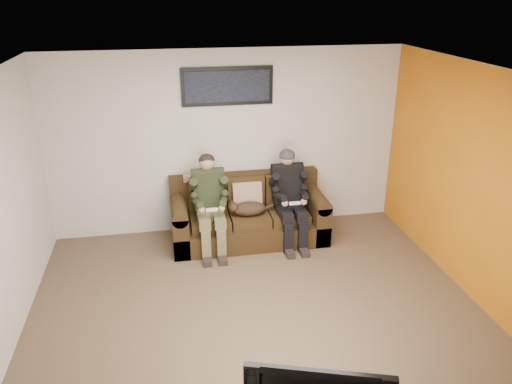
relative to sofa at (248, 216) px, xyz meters
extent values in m
plane|color=brown|center=(-0.21, -1.83, -0.33)|extent=(5.00, 5.00, 0.00)
plane|color=silver|center=(-0.21, -1.83, 2.27)|extent=(5.00, 5.00, 0.00)
plane|color=beige|center=(-0.21, 0.42, 0.97)|extent=(5.00, 0.00, 5.00)
plane|color=beige|center=(-0.21, -4.08, 0.97)|extent=(5.00, 0.00, 5.00)
plane|color=beige|center=(2.29, -1.83, 0.97)|extent=(0.00, 4.50, 4.50)
plane|color=#C36D13|center=(2.28, -1.83, 0.97)|extent=(0.00, 4.50, 4.50)
cube|color=#34220F|center=(0.00, -0.08, -0.18)|extent=(2.14, 0.93, 0.29)
cube|color=#34220F|center=(0.00, 0.29, 0.25)|extent=(2.14, 0.19, 0.58)
cube|color=#34220F|center=(-0.96, -0.08, -0.04)|extent=(0.21, 0.93, 0.58)
cube|color=#34220F|center=(0.96, -0.08, -0.04)|extent=(0.21, 0.93, 0.58)
cylinder|color=#34220F|center=(-0.96, -0.08, 0.25)|extent=(0.21, 0.93, 0.21)
cylinder|color=#34220F|center=(0.96, -0.08, 0.25)|extent=(0.21, 0.93, 0.21)
cube|color=#3A2911|center=(-0.55, -0.13, 0.03)|extent=(0.53, 0.58, 0.14)
cube|color=#3A2911|center=(-0.55, 0.15, 0.31)|extent=(0.53, 0.14, 0.43)
cube|color=#3A2911|center=(0.00, -0.13, 0.03)|extent=(0.53, 0.58, 0.14)
cube|color=#3A2911|center=(0.00, 0.15, 0.31)|extent=(0.53, 0.14, 0.43)
cube|color=#3A2911|center=(0.55, -0.13, 0.03)|extent=(0.53, 0.58, 0.14)
cube|color=#3A2911|center=(0.55, 0.15, 0.31)|extent=(0.53, 0.14, 0.43)
cube|color=tan|center=(0.00, 0.04, 0.29)|extent=(0.41, 0.20, 0.41)
cube|color=tan|center=(-0.65, 0.27, 0.55)|extent=(0.44, 0.21, 0.08)
cube|color=brown|center=(-0.55, -0.15, 0.17)|extent=(0.36, 0.30, 0.14)
cube|color=#242C1A|center=(-0.55, -0.05, 0.47)|extent=(0.40, 0.30, 0.53)
cylinder|color=#242C1A|center=(-0.55, -0.03, 0.68)|extent=(0.44, 0.18, 0.18)
sphere|color=#A77C5F|center=(-0.55, -0.01, 0.84)|extent=(0.21, 0.21, 0.21)
cube|color=brown|center=(-0.65, -0.35, 0.16)|extent=(0.15, 0.42, 0.13)
cube|color=brown|center=(-0.45, -0.35, 0.16)|extent=(0.15, 0.42, 0.13)
cube|color=brown|center=(-0.65, -0.55, -0.12)|extent=(0.12, 0.13, 0.43)
cube|color=brown|center=(-0.45, -0.55, -0.12)|extent=(0.12, 0.13, 0.43)
cube|color=black|center=(-0.65, -0.63, -0.29)|extent=(0.11, 0.26, 0.08)
cube|color=black|center=(-0.45, -0.63, -0.29)|extent=(0.11, 0.26, 0.08)
cylinder|color=#242C1A|center=(-0.75, -0.12, 0.57)|extent=(0.11, 0.30, 0.28)
cylinder|color=#242C1A|center=(-0.35, -0.12, 0.57)|extent=(0.11, 0.30, 0.28)
cylinder|color=#242C1A|center=(-0.72, -0.34, 0.41)|extent=(0.14, 0.32, 0.15)
cylinder|color=#242C1A|center=(-0.38, -0.34, 0.41)|extent=(0.14, 0.32, 0.15)
sphere|color=#A77C5F|center=(-0.68, -0.46, 0.36)|extent=(0.09, 0.09, 0.09)
sphere|color=#A77C5F|center=(-0.42, -0.46, 0.36)|extent=(0.09, 0.09, 0.09)
cube|color=white|center=(-0.55, -0.48, 0.36)|extent=(0.15, 0.04, 0.03)
ellipsoid|color=black|center=(-0.55, 0.00, 0.87)|extent=(0.22, 0.22, 0.17)
cube|color=black|center=(0.55, -0.15, 0.17)|extent=(0.36, 0.30, 0.14)
cube|color=black|center=(0.55, -0.05, 0.47)|extent=(0.40, 0.30, 0.53)
cylinder|color=black|center=(0.55, -0.03, 0.68)|extent=(0.44, 0.18, 0.18)
sphere|color=#AC7660|center=(0.55, -0.01, 0.84)|extent=(0.21, 0.21, 0.21)
cube|color=black|center=(0.45, -0.35, 0.16)|extent=(0.15, 0.42, 0.13)
cube|color=black|center=(0.65, -0.35, 0.16)|extent=(0.15, 0.42, 0.13)
cube|color=black|center=(0.45, -0.55, -0.12)|extent=(0.12, 0.13, 0.43)
cube|color=black|center=(0.65, -0.55, -0.12)|extent=(0.12, 0.13, 0.43)
cube|color=black|center=(0.45, -0.63, -0.29)|extent=(0.11, 0.26, 0.08)
cube|color=black|center=(0.65, -0.63, -0.29)|extent=(0.11, 0.26, 0.08)
cylinder|color=black|center=(0.35, -0.12, 0.57)|extent=(0.11, 0.30, 0.28)
cylinder|color=black|center=(0.75, -0.12, 0.57)|extent=(0.11, 0.30, 0.28)
cylinder|color=black|center=(0.38, -0.34, 0.41)|extent=(0.14, 0.32, 0.15)
cylinder|color=black|center=(0.72, -0.34, 0.41)|extent=(0.14, 0.32, 0.15)
sphere|color=#AC7660|center=(0.42, -0.46, 0.36)|extent=(0.09, 0.09, 0.09)
sphere|color=#AC7660|center=(0.68, -0.46, 0.36)|extent=(0.09, 0.09, 0.09)
cube|color=white|center=(0.55, -0.48, 0.36)|extent=(0.15, 0.04, 0.03)
ellipsoid|color=black|center=(0.55, -0.01, 0.87)|extent=(0.22, 0.22, 0.19)
ellipsoid|color=#442E1A|center=(-0.01, -0.19, 0.19)|extent=(0.47, 0.26, 0.19)
sphere|color=#442E1A|center=(-0.23, -0.22, 0.25)|extent=(0.14, 0.14, 0.14)
cone|color=#442E1A|center=(-0.25, -0.25, 0.32)|extent=(0.04, 0.04, 0.04)
cone|color=#442E1A|center=(-0.25, -0.18, 0.32)|extent=(0.04, 0.04, 0.04)
cylinder|color=#442E1A|center=(0.23, -0.14, 0.16)|extent=(0.26, 0.13, 0.08)
cube|color=black|center=(-0.20, 0.39, 1.77)|extent=(1.25, 0.04, 0.52)
cube|color=black|center=(-0.20, 0.37, 1.77)|extent=(1.15, 0.01, 0.42)
camera|label=1|loc=(-1.09, -6.33, 3.02)|focal=35.00mm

